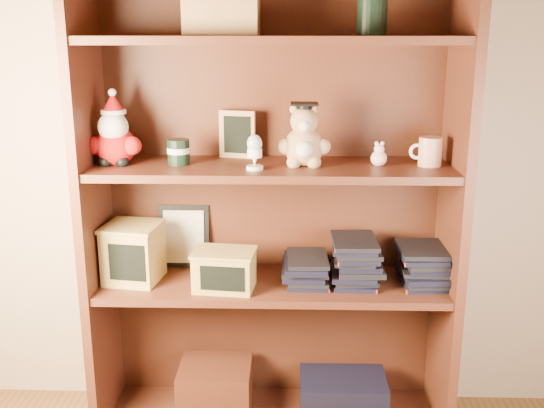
{
  "coord_description": "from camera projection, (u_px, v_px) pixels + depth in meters",
  "views": [
    {
      "loc": [
        -0.1,
        -0.69,
        1.37
      ],
      "look_at": [
        -0.16,
        1.3,
        0.82
      ],
      "focal_mm": 42.0,
      "sensor_mm": 36.0,
      "label": 1
    }
  ],
  "objects": [
    {
      "name": "teacher_mug",
      "position": [
        430.0,
        152.0,
        2.0
      ],
      "size": [
        0.1,
        0.07,
        0.09
      ],
      "color": "silver",
      "rests_on": "shelf_upper"
    },
    {
      "name": "grad_teddy_bear",
      "position": [
        304.0,
        141.0,
        2.0
      ],
      "size": [
        0.17,
        0.14,
        0.2
      ],
      "color": "tan",
      "rests_on": "shelf_upper"
    },
    {
      "name": "bookcase",
      "position": [
        272.0,
        212.0,
        2.13
      ],
      "size": [
        1.2,
        0.35,
        1.6
      ],
      "color": "#502417",
      "rests_on": "ground"
    },
    {
      "name": "santa_plush",
      "position": [
        115.0,
        136.0,
        2.01
      ],
      "size": [
        0.18,
        0.13,
        0.25
      ],
      "color": "#A50F0F",
      "rests_on": "shelf_upper"
    },
    {
      "name": "shelf_upper",
      "position": [
        272.0,
        169.0,
        2.03
      ],
      "size": [
        1.14,
        0.33,
        0.02
      ],
      "color": "#502417",
      "rests_on": "ground"
    },
    {
      "name": "certificate_frame",
      "position": [
        184.0,
        236.0,
        2.25
      ],
      "size": [
        0.18,
        0.05,
        0.22
      ],
      "color": "black",
      "rests_on": "shelf_lower"
    },
    {
      "name": "pencils_box",
      "position": [
        224.0,
        269.0,
        2.06
      ],
      "size": [
        0.21,
        0.16,
        0.13
      ],
      "color": "tan",
      "rests_on": "shelf_lower"
    },
    {
      "name": "book_stack_mid",
      "position": [
        357.0,
        260.0,
        2.11
      ],
      "size": [
        0.14,
        0.2,
        0.16
      ],
      "color": "black",
      "rests_on": "shelf_lower"
    },
    {
      "name": "treats_box",
      "position": [
        133.0,
        252.0,
        2.12
      ],
      "size": [
        0.2,
        0.2,
        0.19
      ],
      "color": "tan",
      "rests_on": "shelf_lower"
    },
    {
      "name": "book_stack_right",
      "position": [
        423.0,
        265.0,
        2.11
      ],
      "size": [
        0.14,
        0.2,
        0.13
      ],
      "color": "black",
      "rests_on": "shelf_lower"
    },
    {
      "name": "teachers_tin",
      "position": [
        179.0,
        152.0,
        2.03
      ],
      "size": [
        0.07,
        0.07,
        0.08
      ],
      "color": "black",
      "rests_on": "shelf_upper"
    },
    {
      "name": "shelf_lower",
      "position": [
        272.0,
        285.0,
        2.14
      ],
      "size": [
        1.14,
        0.33,
        0.02
      ],
      "color": "#502417",
      "rests_on": "ground"
    },
    {
      "name": "egg_cup",
      "position": [
        255.0,
        151.0,
        1.94
      ],
      "size": [
        0.05,
        0.05,
        0.11
      ],
      "color": "white",
      "rests_on": "shelf_upper"
    },
    {
      "name": "pink_figurine",
      "position": [
        379.0,
        156.0,
        2.01
      ],
      "size": [
        0.05,
        0.05,
        0.08
      ],
      "color": "beige",
      "rests_on": "shelf_upper"
    },
    {
      "name": "chalkboard_plaque",
      "position": [
        237.0,
        135.0,
        2.12
      ],
      "size": [
        0.12,
        0.08,
        0.16
      ],
      "color": "#9E7547",
      "rests_on": "shelf_upper"
    },
    {
      "name": "book_stack_left",
      "position": [
        307.0,
        268.0,
        2.12
      ],
      "size": [
        0.14,
        0.2,
        0.1
      ],
      "color": "black",
      "rests_on": "shelf_lower"
    }
  ]
}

